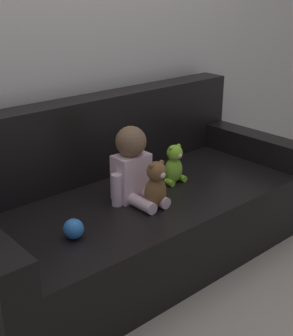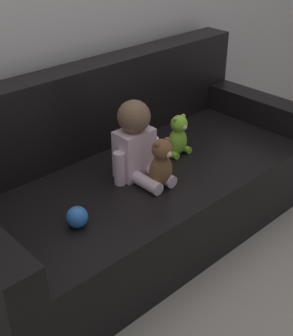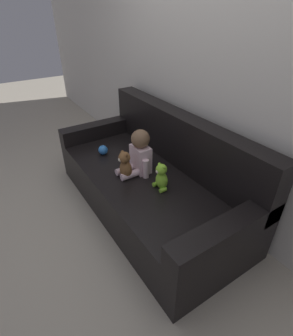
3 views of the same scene
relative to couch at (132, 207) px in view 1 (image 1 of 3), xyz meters
The scene contains 7 objects.
ground_plane 0.31m from the couch, 90.00° to the right, with size 12.00×12.00×0.00m, color #B7AD99.
wall_back 1.11m from the couch, 90.00° to the left, with size 8.00×0.05×2.60m.
couch is the anchor object (origin of this frame).
person_baby 0.32m from the couch, 123.76° to the right, with size 0.29×0.31×0.41m.
teddy_bear_brown 0.35m from the couch, 99.94° to the right, with size 0.13×0.12×0.26m.
plush_toy_side 0.35m from the couch, 18.27° to the right, with size 0.14×0.11×0.23m.
toy_ball 0.62m from the couch, 156.05° to the right, with size 0.10×0.10×0.10m.
Camera 1 is at (-1.54, -1.82, 1.52)m, focal length 50.00 mm.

